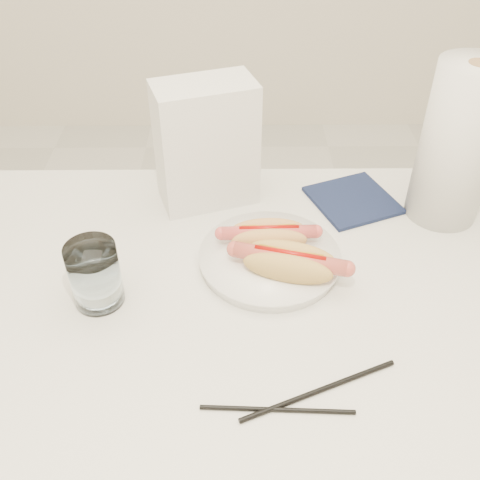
{
  "coord_description": "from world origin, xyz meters",
  "views": [
    {
      "loc": [
        -0.01,
        -0.6,
        1.39
      ],
      "look_at": [
        -0.0,
        0.08,
        0.82
      ],
      "focal_mm": 41.66,
      "sensor_mm": 36.0,
      "label": 1
    }
  ],
  "objects_px": {
    "table": "(242,334)",
    "hotdog_right": "(289,262)",
    "water_glass": "(95,275)",
    "plate": "(269,260)",
    "hotdog_left": "(269,235)",
    "napkin_box": "(206,145)",
    "paper_towel_roll": "(458,145)"
  },
  "relations": [
    {
      "from": "hotdog_left",
      "to": "hotdog_right",
      "type": "relative_size",
      "value": 0.88
    },
    {
      "from": "hotdog_right",
      "to": "water_glass",
      "type": "xyz_separation_m",
      "value": [
        -0.3,
        -0.04,
        0.01
      ]
    },
    {
      "from": "hotdog_left",
      "to": "plate",
      "type": "bearing_deg",
      "value": -89.56
    },
    {
      "from": "table",
      "to": "hotdog_right",
      "type": "xyz_separation_m",
      "value": [
        0.08,
        0.06,
        0.1
      ]
    },
    {
      "from": "hotdog_left",
      "to": "napkin_box",
      "type": "distance_m",
      "value": 0.21
    },
    {
      "from": "hotdog_left",
      "to": "paper_towel_roll",
      "type": "distance_m",
      "value": 0.37
    },
    {
      "from": "water_glass",
      "to": "table",
      "type": "bearing_deg",
      "value": -5.43
    },
    {
      "from": "plate",
      "to": "napkin_box",
      "type": "height_order",
      "value": "napkin_box"
    },
    {
      "from": "hotdog_right",
      "to": "water_glass",
      "type": "height_order",
      "value": "water_glass"
    },
    {
      "from": "table",
      "to": "plate",
      "type": "height_order",
      "value": "plate"
    },
    {
      "from": "plate",
      "to": "napkin_box",
      "type": "xyz_separation_m",
      "value": [
        -0.11,
        0.2,
        0.11
      ]
    },
    {
      "from": "water_glass",
      "to": "paper_towel_roll",
      "type": "height_order",
      "value": "paper_towel_roll"
    },
    {
      "from": "plate",
      "to": "hotdog_left",
      "type": "bearing_deg",
      "value": 91.86
    },
    {
      "from": "plate",
      "to": "hotdog_right",
      "type": "relative_size",
      "value": 1.26
    },
    {
      "from": "table",
      "to": "paper_towel_roll",
      "type": "bearing_deg",
      "value": 33.07
    },
    {
      "from": "water_glass",
      "to": "napkin_box",
      "type": "xyz_separation_m",
      "value": [
        0.16,
        0.28,
        0.06
      ]
    },
    {
      "from": "plate",
      "to": "water_glass",
      "type": "distance_m",
      "value": 0.29
    },
    {
      "from": "water_glass",
      "to": "paper_towel_roll",
      "type": "bearing_deg",
      "value": 20.45
    },
    {
      "from": "napkin_box",
      "to": "paper_towel_roll",
      "type": "bearing_deg",
      "value": -24.86
    },
    {
      "from": "table",
      "to": "water_glass",
      "type": "distance_m",
      "value": 0.25
    },
    {
      "from": "napkin_box",
      "to": "water_glass",
      "type": "bearing_deg",
      "value": -138.54
    },
    {
      "from": "hotdog_right",
      "to": "water_glass",
      "type": "relative_size",
      "value": 1.68
    },
    {
      "from": "table",
      "to": "water_glass",
      "type": "relative_size",
      "value": 11.14
    },
    {
      "from": "napkin_box",
      "to": "plate",
      "type": "bearing_deg",
      "value": -78.84
    },
    {
      "from": "table",
      "to": "hotdog_left",
      "type": "relative_size",
      "value": 7.51
    },
    {
      "from": "plate",
      "to": "hotdog_right",
      "type": "height_order",
      "value": "hotdog_right"
    },
    {
      "from": "table",
      "to": "plate",
      "type": "bearing_deg",
      "value": 65.1
    },
    {
      "from": "napkin_box",
      "to": "table",
      "type": "bearing_deg",
      "value": -96.32
    },
    {
      "from": "table",
      "to": "napkin_box",
      "type": "bearing_deg",
      "value": 101.82
    },
    {
      "from": "hotdog_left",
      "to": "napkin_box",
      "type": "height_order",
      "value": "napkin_box"
    },
    {
      "from": "napkin_box",
      "to": "paper_towel_roll",
      "type": "distance_m",
      "value": 0.44
    },
    {
      "from": "hotdog_right",
      "to": "paper_towel_roll",
      "type": "height_order",
      "value": "paper_towel_roll"
    }
  ]
}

